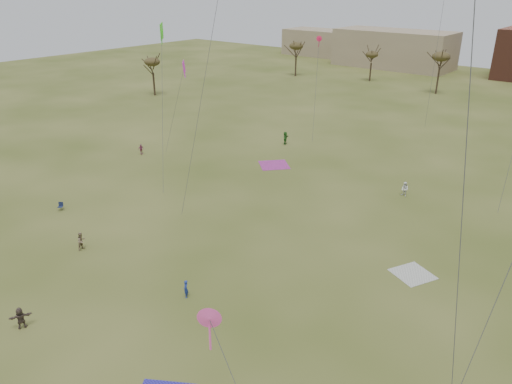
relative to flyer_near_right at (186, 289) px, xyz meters
The scene contains 13 objects.
ground 2.59m from the flyer_near_right, 111.31° to the right, with size 260.00×260.00×0.00m, color #394816.
flyer_near_right is the anchor object (origin of this frame).
spectator_fore_b 12.91m from the flyer_near_right, behind, with size 0.83×0.65×1.71m, color #897257.
spectator_fore_c 11.85m from the flyer_near_right, 122.33° to the right, with size 1.56×0.50×1.68m, color brown.
spectator_mid_d 35.87m from the flyer_near_right, 147.24° to the left, with size 0.87×0.36×1.49m, color #A24376.
spectator_mid_e 29.82m from the flyer_near_right, 80.50° to the left, with size 0.83×0.65×1.70m, color white.
flyer_far_a 40.11m from the flyer_near_right, 115.30° to the left, with size 1.78×0.57×1.92m, color #2A6B23.
blanket_cream 19.04m from the flyer_near_right, 49.35° to the left, with size 3.00×3.00×0.03m, color beige.
blanket_plum 30.78m from the flyer_near_right, 114.70° to the left, with size 3.74×3.74×0.03m, color #A83390.
camp_chair_left 22.19m from the flyer_near_right, behind, with size 0.73×0.74×0.87m.
tree_line 77.16m from the flyer_near_right, 92.79° to the left, with size 117.44×49.32×8.91m.
building_tan 118.34m from the flyer_near_right, 107.67° to the left, with size 32.00×14.00×10.00m, color #937F60.
building_tan_west 136.67m from the flyer_near_right, 118.84° to the left, with size 20.00×12.00×8.00m, color #937F60.
Camera 1 is at (25.46, -18.78, 22.92)m, focal length 34.32 mm.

